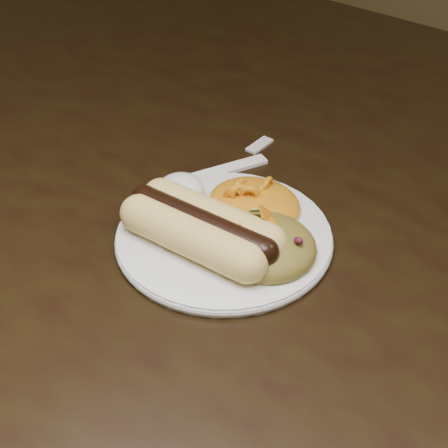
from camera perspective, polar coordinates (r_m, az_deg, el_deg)
The scene contains 7 objects.
table at distance 0.74m, azimuth 13.21°, elevation -5.06°, with size 1.60×0.90×0.75m.
plate at distance 0.63m, azimuth -0.00°, elevation -1.08°, with size 0.20×0.20×0.01m, color white.
hotdog at distance 0.60m, azimuth -1.87°, elevation -0.26°, with size 0.13×0.07×0.04m.
mac_and_cheese at distance 0.64m, azimuth 2.54°, elevation 2.60°, with size 0.09×0.08×0.03m, color orange.
sour_cream at distance 0.66m, azimuth -3.65°, elevation 3.29°, with size 0.05×0.05×0.03m, color white.
taco_salad at distance 0.59m, azimuth 3.36°, elevation -1.13°, with size 0.09×0.09×0.04m.
fork at distance 0.72m, azimuth -0.10°, elevation 4.49°, with size 0.02×0.13×0.00m, color white.
Camera 1 is at (0.19, -0.51, 1.15)m, focal length 55.00 mm.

